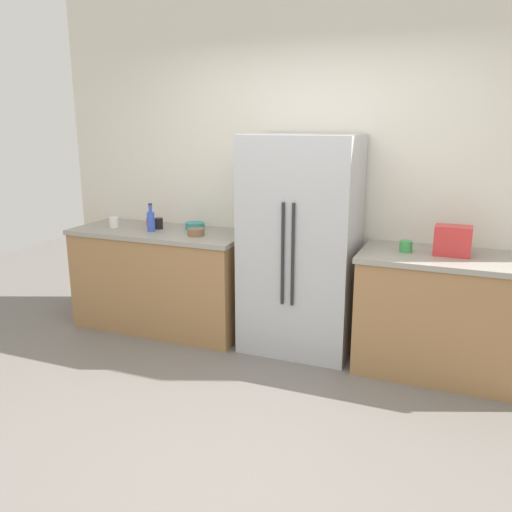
# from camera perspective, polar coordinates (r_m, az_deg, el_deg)

# --- Properties ---
(ground_plane) EXTENTS (9.78, 9.78, 0.00)m
(ground_plane) POSITION_cam_1_polar(r_m,az_deg,el_deg) (3.37, -2.62, -18.94)
(ground_plane) COLOR slate
(kitchen_back_panel) EXTENTS (4.89, 0.10, 3.02)m
(kitchen_back_panel) POSITION_cam_1_polar(r_m,az_deg,el_deg) (4.50, 6.78, 9.99)
(kitchen_back_panel) COLOR silver
(kitchen_back_panel) RESTS_ON ground_plane
(counter_left) EXTENTS (1.58, 0.68, 0.91)m
(counter_left) POSITION_cam_1_polar(r_m,az_deg,el_deg) (4.88, -9.99, -2.42)
(counter_left) COLOR #9E7247
(counter_left) RESTS_ON ground_plane
(counter_right) EXTENTS (1.43, 0.68, 0.91)m
(counter_right) POSITION_cam_1_polar(r_m,az_deg,el_deg) (4.19, 20.74, -6.06)
(counter_right) COLOR #9E7247
(counter_right) RESTS_ON ground_plane
(refrigerator) EXTENTS (0.89, 0.63, 1.75)m
(refrigerator) POSITION_cam_1_polar(r_m,az_deg,el_deg) (4.26, 4.79, 1.11)
(refrigerator) COLOR #B2B5BA
(refrigerator) RESTS_ON ground_plane
(toaster) EXTENTS (0.25, 0.16, 0.22)m
(toaster) POSITION_cam_1_polar(r_m,az_deg,el_deg) (4.05, 20.42, 1.56)
(toaster) COLOR red
(toaster) RESTS_ON counter_right
(bottle_a) EXTENTS (0.06, 0.06, 0.25)m
(bottle_a) POSITION_cam_1_polar(r_m,az_deg,el_deg) (4.71, -11.25, 3.77)
(bottle_a) COLOR blue
(bottle_a) RESTS_ON counter_left
(cup_a) EXTENTS (0.08, 0.08, 0.10)m
(cup_a) POSITION_cam_1_polar(r_m,az_deg,el_deg) (4.83, -10.48, 3.48)
(cup_a) COLOR black
(cup_a) RESTS_ON counter_left
(cup_b) EXTENTS (0.08, 0.08, 0.09)m
(cup_b) POSITION_cam_1_polar(r_m,az_deg,el_deg) (4.97, -15.05, 3.52)
(cup_b) COLOR white
(cup_b) RESTS_ON counter_left
(cup_c) EXTENTS (0.09, 0.09, 0.08)m
(cup_c) POSITION_cam_1_polar(r_m,az_deg,el_deg) (4.06, 15.82, 1.01)
(cup_c) COLOR green
(cup_c) RESTS_ON counter_right
(cup_d) EXTENTS (0.07, 0.07, 0.07)m
(cup_d) POSITION_cam_1_polar(r_m,az_deg,el_deg) (5.01, -11.29, 3.69)
(cup_d) COLOR red
(cup_d) RESTS_ON counter_left
(bowl_a) EXTENTS (0.14, 0.14, 0.06)m
(bowl_a) POSITION_cam_1_polar(r_m,az_deg,el_deg) (4.49, -6.49, 2.57)
(bowl_a) COLOR brown
(bowl_a) RESTS_ON counter_left
(bowl_b) EXTENTS (0.17, 0.17, 0.06)m
(bowl_b) POSITION_cam_1_polar(r_m,az_deg,el_deg) (4.75, -6.59, 3.23)
(bowl_b) COLOR teal
(bowl_b) RESTS_ON counter_left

